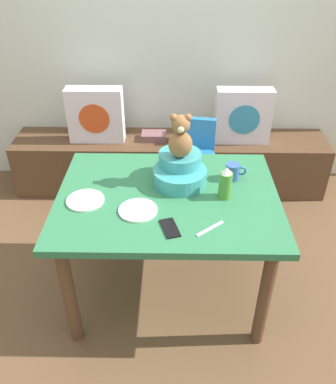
{
  "coord_description": "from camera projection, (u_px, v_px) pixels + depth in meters",
  "views": [
    {
      "loc": [
        0.03,
        -1.75,
        1.97
      ],
      "look_at": [
        0.0,
        0.1,
        0.69
      ],
      "focal_mm": 37.07,
      "sensor_mm": 36.0,
      "label": 1
    }
  ],
  "objects": [
    {
      "name": "ground_plane",
      "position": [
        168.0,
        288.0,
        2.56
      ],
      "size": [
        8.0,
        8.0,
        0.0
      ],
      "primitive_type": "plane",
      "color": "brown"
    },
    {
      "name": "back_wall",
      "position": [
        171.0,
        25.0,
        3.04
      ],
      "size": [
        4.4,
        0.1,
        2.6
      ],
      "primitive_type": "cube",
      "color": "silver",
      "rests_on": "ground_plane"
    },
    {
      "name": "window_bench",
      "position": [
        170.0,
        163.0,
        3.42
      ],
      "size": [
        2.6,
        0.44,
        0.46
      ],
      "primitive_type": "cube",
      "color": "brown",
      "rests_on": "ground_plane"
    },
    {
      "name": "pillow_floral_left",
      "position": [
        96.0,
        115.0,
        3.16
      ],
      "size": [
        0.44,
        0.15,
        0.44
      ],
      "color": "silver",
      "rests_on": "window_bench"
    },
    {
      "name": "pillow_floral_right",
      "position": [
        243.0,
        116.0,
        3.14
      ],
      "size": [
        0.44,
        0.15,
        0.44
      ],
      "color": "silver",
      "rests_on": "window_bench"
    },
    {
      "name": "book_stack",
      "position": [
        154.0,
        136.0,
        3.28
      ],
      "size": [
        0.2,
        0.14,
        0.06
      ],
      "primitive_type": "cube",
      "color": "#7C5154",
      "rests_on": "window_bench"
    },
    {
      "name": "dining_table",
      "position": [
        168.0,
        211.0,
        2.2
      ],
      "size": [
        1.2,
        0.91,
        0.74
      ],
      "color": "#2D7247",
      "rests_on": "ground_plane"
    },
    {
      "name": "highchair",
      "position": [
        192.0,
        159.0,
        2.9
      ],
      "size": [
        0.36,
        0.48,
        0.79
      ],
      "color": "#2672B2",
      "rests_on": "ground_plane"
    },
    {
      "name": "infant_seat_teal",
      "position": [
        180.0,
        170.0,
        2.22
      ],
      "size": [
        0.3,
        0.33,
        0.16
      ],
      "color": "teal",
      "rests_on": "dining_table"
    },
    {
      "name": "teddy_bear",
      "position": [
        180.0,
        137.0,
        2.1
      ],
      "size": [
        0.13,
        0.12,
        0.25
      ],
      "color": "#8E5E37",
      "rests_on": "infant_seat_teal"
    },
    {
      "name": "ketchup_bottle",
      "position": [
        225.0,
        183.0,
        2.08
      ],
      "size": [
        0.07,
        0.07,
        0.18
      ],
      "color": "#4C8C33",
      "rests_on": "dining_table"
    },
    {
      "name": "coffee_mug",
      "position": [
        233.0,
        172.0,
        2.25
      ],
      "size": [
        0.12,
        0.08,
        0.09
      ],
      "color": "#335999",
      "rests_on": "dining_table"
    },
    {
      "name": "dinner_plate_near",
      "position": [
        138.0,
        210.0,
        2.02
      ],
      "size": [
        0.2,
        0.2,
        0.01
      ],
      "primitive_type": "cylinder",
      "color": "white",
      "rests_on": "dining_table"
    },
    {
      "name": "dinner_plate_far",
      "position": [
        85.0,
        200.0,
        2.09
      ],
      "size": [
        0.2,
        0.2,
        0.01
      ],
      "primitive_type": "cylinder",
      "color": "white",
      "rests_on": "dining_table"
    },
    {
      "name": "cell_phone",
      "position": [
        170.0,
        228.0,
        1.91
      ],
      "size": [
        0.11,
        0.16,
        0.01
      ],
      "primitive_type": "cube",
      "rotation": [
        0.0,
        0.0,
        0.3
      ],
      "color": "black",
      "rests_on": "dining_table"
    },
    {
      "name": "table_fork",
      "position": [
        210.0,
        229.0,
        1.91
      ],
      "size": [
        0.14,
        0.12,
        0.01
      ],
      "primitive_type": "cube",
      "rotation": [
        0.0,
        0.0,
        2.26
      ],
      "color": "silver",
      "rests_on": "dining_table"
    }
  ]
}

